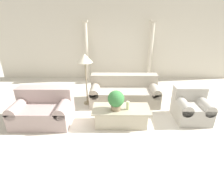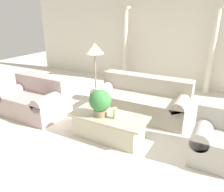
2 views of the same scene
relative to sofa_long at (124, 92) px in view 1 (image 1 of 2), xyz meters
The scene contains 11 objects.
ground_plane 0.92m from the sofa_long, 99.62° to the right, with size 16.00×16.00×0.00m, color silver.
wall_back 2.70m from the sofa_long, 93.45° to the left, with size 10.00×0.06×3.20m.
sofa_long is the anchor object (origin of this frame).
loveseat 2.37m from the sofa_long, 151.70° to the right, with size 1.38×0.95×0.82m.
coffee_table 1.26m from the sofa_long, 96.75° to the right, with size 1.38×0.64×0.44m.
potted_plant 1.39m from the sofa_long, 101.58° to the right, with size 0.39×0.39×0.48m.
pillar_candle 1.31m from the sofa_long, 89.57° to the right, with size 0.07×0.07×0.20m.
floor_lamp 1.50m from the sofa_long, behind, with size 0.43×0.43×1.52m.
column_left 2.64m from the sofa_long, 124.42° to the left, with size 0.23×0.23×2.32m.
column_right 2.50m from the sofa_long, 61.52° to the left, with size 0.23×0.23×2.32m.
armchair 1.92m from the sofa_long, 29.76° to the right, with size 0.81×0.85×0.79m.
Camera 1 is at (-0.18, -4.09, 2.44)m, focal length 28.00 mm.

